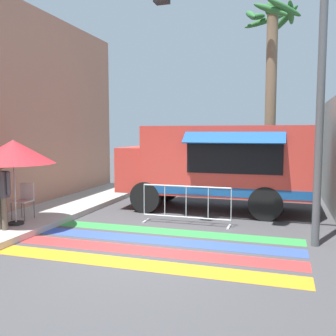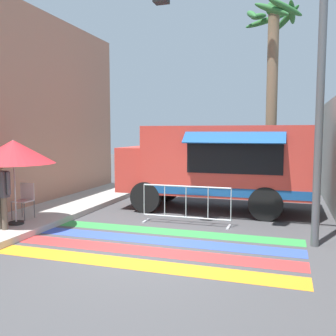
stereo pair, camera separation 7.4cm
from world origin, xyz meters
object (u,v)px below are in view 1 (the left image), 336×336
patio_umbrella (13,152)px  food_truck (214,162)px  barricade_front (186,205)px  vendor_person (1,191)px  palm_tree (271,69)px  traffic_signal_pole (254,18)px  folding_chair (25,197)px

patio_umbrella → food_truck: bearing=43.1°
barricade_front → vendor_person: bearing=-147.9°
patio_umbrella → palm_tree: 10.07m
traffic_signal_pole → folding_chair: bearing=-177.6°
barricade_front → folding_chair: bearing=-162.8°
folding_chair → palm_tree: 10.15m
patio_umbrella → folding_chair: bearing=109.0°
food_truck → palm_tree: 5.43m
food_truck → patio_umbrella: (-4.11, -3.85, 0.43)m
patio_umbrella → vendor_person: patio_umbrella is taller
vendor_person → folding_chair: bearing=119.4°
palm_tree → barricade_front: bearing=-106.6°
barricade_front → palm_tree: 7.63m
food_truck → folding_chair: food_truck is taller
folding_chair → barricade_front: folding_chair is taller
folding_chair → barricade_front: (3.98, 1.23, -0.20)m
food_truck → folding_chair: 5.45m
patio_umbrella → traffic_signal_pole: bearing=8.7°
traffic_signal_pole → patio_umbrella: 6.22m
patio_umbrella → vendor_person: 0.99m
patio_umbrella → folding_chair: size_ratio=2.24×
traffic_signal_pole → folding_chair: traffic_signal_pole is taller
vendor_person → palm_tree: bearing=73.5°
food_truck → patio_umbrella: 5.65m
folding_chair → vendor_person: 1.19m
folding_chair → vendor_person: (0.24, -1.11, 0.34)m
food_truck → traffic_signal_pole: size_ratio=0.86×
food_truck → patio_umbrella: bearing=-136.9°
palm_tree → food_truck: bearing=-109.9°
traffic_signal_pole → palm_tree: bearing=89.2°
vendor_person → palm_tree: palm_tree is taller
barricade_front → palm_tree: size_ratio=0.32×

